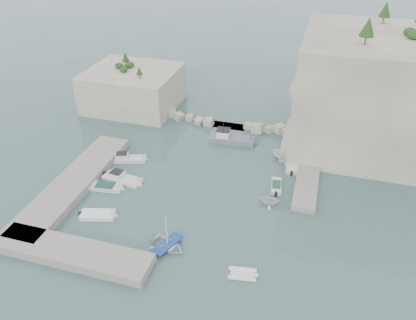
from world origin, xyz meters
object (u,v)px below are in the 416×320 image
(motorboat_c, at_px, (106,188))
(rowboat, at_px, (168,247))
(inflatable_dinghy, at_px, (242,275))
(tender_east_c, at_px, (292,166))
(motorboat_a, at_px, (128,161))
(tender_east_b, at_px, (276,188))
(tender_east_a, at_px, (269,204))
(work_boat, at_px, (232,142))
(tender_east_d, at_px, (285,161))
(motorboat_b, at_px, (123,181))
(motorboat_e, at_px, (98,217))

(motorboat_c, bearing_deg, rowboat, -41.82)
(inflatable_dinghy, relative_size, tender_east_c, 0.60)
(motorboat_a, bearing_deg, tender_east_b, -19.43)
(tender_east_a, distance_m, work_boat, 16.39)
(inflatable_dinghy, bearing_deg, tender_east_d, 77.83)
(work_boat, bearing_deg, tender_east_c, -27.26)
(motorboat_b, bearing_deg, tender_east_c, 32.61)
(tender_east_b, height_order, tender_east_c, same)
(motorboat_c, bearing_deg, inflatable_dinghy, -32.99)
(rowboat, relative_size, inflatable_dinghy, 1.35)
(motorboat_c, relative_size, tender_east_b, 1.29)
(rowboat, distance_m, tender_east_d, 24.10)
(motorboat_e, xyz_separation_m, tender_east_a, (19.96, 8.46, 0.00))
(motorboat_e, bearing_deg, motorboat_a, 84.07)
(motorboat_a, distance_m, rowboat, 19.45)
(motorboat_b, xyz_separation_m, tender_east_c, (22.38, 10.42, 0.00))
(tender_east_a, distance_m, tender_east_c, 9.93)
(inflatable_dinghy, xyz_separation_m, tender_east_a, (0.83, 12.53, 0.00))
(motorboat_e, height_order, motorboat_b, motorboat_b)
(tender_east_c, bearing_deg, tender_east_a, 166.49)
(motorboat_a, distance_m, work_boat, 16.88)
(rowboat, height_order, tender_east_c, rowboat)
(work_boat, bearing_deg, rowboat, -97.48)
(motorboat_b, height_order, tender_east_d, tender_east_d)
(tender_east_a, relative_size, tender_east_b, 0.77)
(motorboat_b, distance_m, work_boat, 19.13)
(motorboat_c, relative_size, tender_east_a, 1.66)
(tender_east_d, bearing_deg, rowboat, 177.72)
(tender_east_c, relative_size, tender_east_d, 1.26)
(inflatable_dinghy, distance_m, tender_east_c, 22.45)
(motorboat_a, height_order, inflatable_dinghy, motorboat_a)
(inflatable_dinghy, bearing_deg, tender_east_b, 77.14)
(inflatable_dinghy, bearing_deg, rowboat, 161.01)
(motorboat_c, distance_m, work_boat, 21.80)
(motorboat_e, bearing_deg, inflatable_dinghy, -27.11)
(rowboat, distance_m, tender_east_b, 17.77)
(motorboat_a, bearing_deg, motorboat_b, -90.55)
(motorboat_c, bearing_deg, tender_east_c, 19.60)
(motorboat_a, relative_size, tender_east_b, 1.51)
(motorboat_e, relative_size, tender_east_a, 1.52)
(work_boat, bearing_deg, inflatable_dinghy, -78.43)
(motorboat_e, height_order, work_boat, work_boat)
(motorboat_e, relative_size, tender_east_c, 0.87)
(motorboat_c, bearing_deg, tender_east_b, 8.12)
(inflatable_dinghy, relative_size, work_boat, 0.40)
(motorboat_b, relative_size, tender_east_b, 1.57)
(motorboat_c, bearing_deg, work_boat, 43.09)
(motorboat_a, relative_size, tender_east_c, 1.11)
(motorboat_e, xyz_separation_m, tender_east_b, (20.34, 12.14, 0.00))
(motorboat_c, relative_size, work_boat, 0.64)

